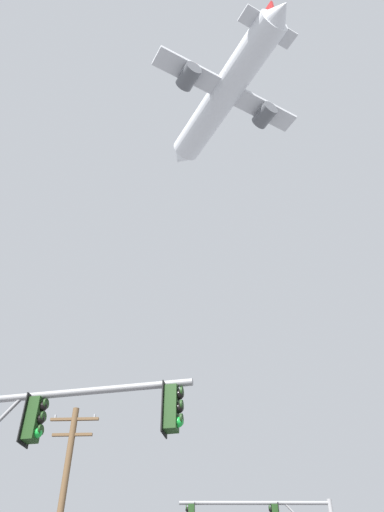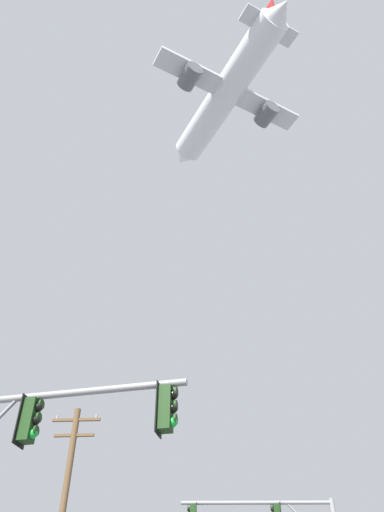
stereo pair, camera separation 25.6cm
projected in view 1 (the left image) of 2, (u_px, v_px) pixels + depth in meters
name	position (u px, v px, depth m)	size (l,w,h in m)	color
signal_pole_near	(23.00, 457.00, 9.83)	(5.43, 1.09, 5.73)	gray
airplane	(225.00, 93.00, 49.72)	(14.54, 18.83, 5.62)	white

